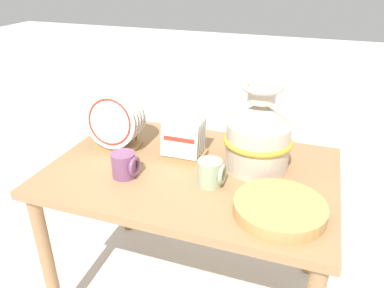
% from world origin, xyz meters
% --- Properties ---
extents(display_table, '(1.15, 0.77, 0.71)m').
position_xyz_m(display_table, '(0.00, 0.00, 0.61)').
color(display_table, '#9E754C').
rests_on(display_table, ground_plane).
extents(ceramic_vase, '(0.28, 0.28, 0.35)m').
position_xyz_m(ceramic_vase, '(0.24, 0.10, 0.86)').
color(ceramic_vase, beige).
rests_on(ceramic_vase, display_table).
extents(dish_rack_round_plates, '(0.24, 0.15, 0.26)m').
position_xyz_m(dish_rack_round_plates, '(-0.38, 0.06, 0.83)').
color(dish_rack_round_plates, tan).
rests_on(dish_rack_round_plates, display_table).
extents(dish_rack_square_plates, '(0.18, 0.14, 0.18)m').
position_xyz_m(dish_rack_square_plates, '(-0.07, 0.08, 0.78)').
color(dish_rack_square_plates, tan).
rests_on(dish_rack_square_plates, display_table).
extents(wicker_charger_stack, '(0.31, 0.31, 0.04)m').
position_xyz_m(wicker_charger_stack, '(0.38, -0.19, 0.73)').
color(wicker_charger_stack, tan).
rests_on(wicker_charger_stack, display_table).
extents(mug_plum_glaze, '(0.10, 0.09, 0.10)m').
position_xyz_m(mug_plum_glaze, '(-0.23, -0.15, 0.76)').
color(mug_plum_glaze, '#7A4770').
rests_on(mug_plum_glaze, display_table).
extents(mug_sage_glaze, '(0.10, 0.09, 0.10)m').
position_xyz_m(mug_sage_glaze, '(0.11, -0.09, 0.76)').
color(mug_sage_glaze, '#9EB28E').
rests_on(mug_sage_glaze, display_table).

